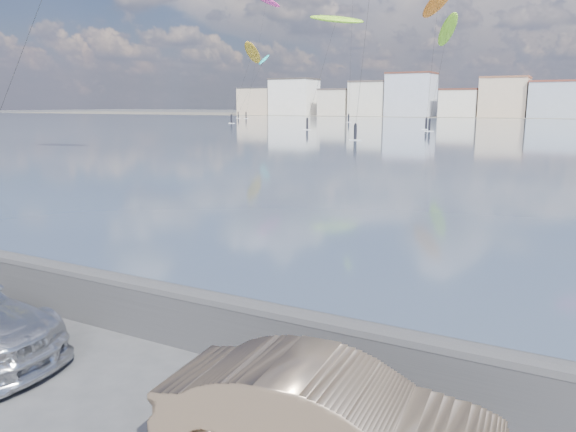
% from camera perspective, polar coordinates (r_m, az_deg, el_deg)
% --- Properties ---
extents(ground, '(700.00, 700.00, 0.00)m').
position_cam_1_polar(ground, '(8.30, -20.97, -19.33)').
color(ground, '#333335').
rests_on(ground, ground).
extents(bay_water, '(500.00, 177.00, 0.00)m').
position_cam_1_polar(bay_water, '(96.22, 25.67, 7.74)').
color(bay_water, '#36465D').
rests_on(bay_water, ground).
extents(seawall, '(400.00, 0.36, 1.08)m').
position_cam_1_polar(seawall, '(9.79, -8.97, -10.09)').
color(seawall, '#28282B').
rests_on(seawall, ground).
extents(car_champagne, '(4.06, 1.75, 1.30)m').
position_cam_1_polar(car_champagne, '(6.70, 4.11, -20.03)').
color(car_champagne, tan).
rests_on(car_champagne, ground).
extents(kitesurfer_0, '(5.96, 18.28, 19.43)m').
position_cam_1_polar(kitesurfer_0, '(104.68, 15.88, 17.61)').
color(kitesurfer_0, '#8CD826').
rests_on(kitesurfer_0, ground).
extents(kitesurfer_4, '(9.25, 19.17, 25.67)m').
position_cam_1_polar(kitesurfer_4, '(112.33, 15.02, 20.27)').
color(kitesurfer_4, orange).
rests_on(kitesurfer_4, ground).
extents(kitesurfer_10, '(5.07, 13.85, 18.13)m').
position_cam_1_polar(kitesurfer_10, '(132.02, -3.64, 16.15)').
color(kitesurfer_10, '#BF8C19').
rests_on(kitesurfer_10, ground).
extents(kitesurfer_14, '(10.54, 18.42, 20.84)m').
position_cam_1_polar(kitesurfer_14, '(108.26, 4.92, 19.20)').
color(kitesurfer_14, '#8CD826').
rests_on(kitesurfer_14, ground).
extents(kitesurfer_17, '(7.57, 18.39, 37.02)m').
position_cam_1_polar(kitesurfer_17, '(179.37, -2.22, 20.92)').
color(kitesurfer_17, '#E5338C').
rests_on(kitesurfer_17, ground).
extents(kitesurfer_18, '(2.97, 18.48, 20.17)m').
position_cam_1_polar(kitesurfer_18, '(182.33, -2.49, 15.48)').
color(kitesurfer_18, '#19BFBF').
rests_on(kitesurfer_18, ground).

